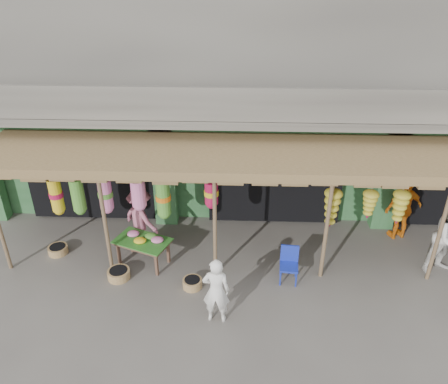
{
  "coord_description": "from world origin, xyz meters",
  "views": [
    {
      "loc": [
        -0.97,
        -8.43,
        6.74
      ],
      "look_at": [
        -1.34,
        1.0,
        1.56
      ],
      "focal_mm": 35.0,
      "sensor_mm": 36.0,
      "label": 1
    }
  ],
  "objects_px": {
    "person_shopper": "(141,218)",
    "person_front": "(216,291)",
    "person_vendor": "(403,208)",
    "flower_table": "(143,241)",
    "blue_chair": "(289,262)"
  },
  "relations": [
    {
      "from": "blue_chair",
      "to": "person_front",
      "type": "xyz_separation_m",
      "value": [
        -1.61,
        -1.35,
        0.28
      ]
    },
    {
      "from": "person_front",
      "to": "person_vendor",
      "type": "height_order",
      "value": "person_vendor"
    },
    {
      "from": "blue_chair",
      "to": "person_shopper",
      "type": "distance_m",
      "value": 3.88
    },
    {
      "from": "blue_chair",
      "to": "person_vendor",
      "type": "distance_m",
      "value": 3.65
    },
    {
      "from": "flower_table",
      "to": "blue_chair",
      "type": "relative_size",
      "value": 1.71
    },
    {
      "from": "flower_table",
      "to": "person_front",
      "type": "height_order",
      "value": "person_front"
    },
    {
      "from": "person_front",
      "to": "person_vendor",
      "type": "xyz_separation_m",
      "value": [
        4.72,
        3.23,
        0.12
      ]
    },
    {
      "from": "flower_table",
      "to": "person_shopper",
      "type": "relative_size",
      "value": 0.91
    },
    {
      "from": "blue_chair",
      "to": "person_vendor",
      "type": "height_order",
      "value": "person_vendor"
    },
    {
      "from": "person_vendor",
      "to": "flower_table",
      "type": "bearing_deg",
      "value": -5.43
    },
    {
      "from": "person_shopper",
      "to": "person_front",
      "type": "bearing_deg",
      "value": 163.49
    },
    {
      "from": "blue_chair",
      "to": "person_shopper",
      "type": "height_order",
      "value": "person_shopper"
    },
    {
      "from": "flower_table",
      "to": "person_front",
      "type": "xyz_separation_m",
      "value": [
        1.86,
        -1.84,
        0.14
      ]
    },
    {
      "from": "blue_chair",
      "to": "person_front",
      "type": "relative_size",
      "value": 0.57
    },
    {
      "from": "person_front",
      "to": "blue_chair",
      "type": "bearing_deg",
      "value": -136.58
    }
  ]
}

